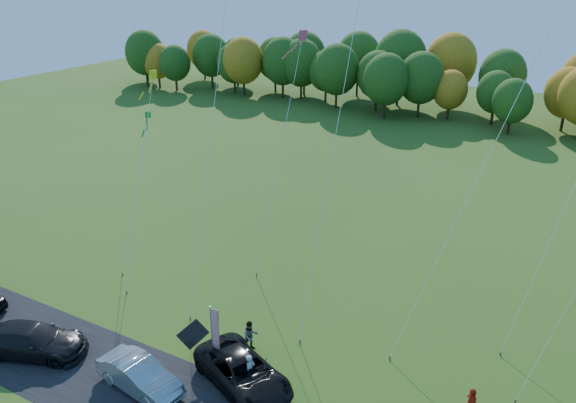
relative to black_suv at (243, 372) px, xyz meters
The scene contains 16 objects.
ground 1.99m from the black_suv, 141.87° to the left, with size 160.00×160.00×0.00m, color #2C5115.
tree_line 56.14m from the black_suv, 91.45° to the left, with size 116.00×12.00×10.00m, color #1E4711, non-canonical shape.
black_suv is the anchor object (origin of this frame).
silver_sedan 5.05m from the black_suv, 148.71° to the right, with size 1.67×4.79×1.58m, color #B0B1B5.
dark_truck_a 11.68m from the black_suv, 163.47° to the right, with size 2.34×5.76×1.67m, color black.
person_tailgate_a 0.37m from the black_suv, 28.71° to the left, with size 0.66×0.43×1.81m, color beige.
person_tailgate_b 2.85m from the black_suv, 115.17° to the left, with size 0.85×0.67×1.76m, color gray.
feather_flag 2.50m from the black_suv, 165.41° to the left, with size 0.48×0.08×3.62m.
kite_delta_blue 15.71m from the black_suv, 130.39° to the left, with size 5.21×12.48×23.52m.
kite_parafoil_orange 18.50m from the black_suv, 54.41° to the left, with size 7.82×14.05×23.79m.
kite_delta_red 16.40m from the black_suv, 85.50° to the left, with size 2.29×9.10×22.85m.
kite_diamond_yellow 15.34m from the black_suv, 150.39° to the left, with size 3.20×7.72×13.06m.
kite_diamond_green 16.29m from the black_suv, 150.47° to the left, with size 1.95×5.96×10.16m.
kite_diamond_white 18.15m from the black_suv, 45.80° to the left, with size 3.25×8.09×13.07m.
kite_diamond_pink 15.85m from the black_suv, 112.23° to the left, with size 1.36×8.33×15.57m.
kite_diamond_blue_low 15.57m from the black_suv, 26.79° to the left, with size 3.18×3.42×10.83m.
Camera 1 is at (14.07, -19.34, 19.27)m, focal length 35.00 mm.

